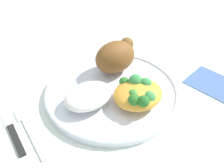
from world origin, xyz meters
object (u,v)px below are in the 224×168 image
object	(u,v)px
rice_pile	(88,96)
napkin	(212,83)
plate	(112,91)
roasted_chicken	(116,56)
fork	(28,129)
knife	(10,126)
mac_cheese_with_broccoli	(138,93)

from	to	relation	value
rice_pile	napkin	bearing A→B (deg)	-19.65
plate	rice_pile	xyz separation A→B (m)	(-0.06, -0.01, 0.03)
roasted_chicken	rice_pile	xyz separation A→B (m)	(-0.11, -0.06, -0.02)
fork	knife	xyz separation A→B (m)	(-0.02, 0.02, 0.00)
roasted_chicken	fork	size ratio (longest dim) A/B	0.75
napkin	roasted_chicken	bearing A→B (deg)	136.20
plate	roasted_chicken	world-z (taller)	roasted_chicken
mac_cheese_with_broccoli	plate	bearing A→B (deg)	104.76
plate	roasted_chicken	distance (m)	0.08
napkin	plate	bearing A→B (deg)	152.85
rice_pile	roasted_chicken	bearing A→B (deg)	27.61
roasted_chicken	plate	bearing A→B (deg)	-133.83
plate	fork	bearing A→B (deg)	176.53
roasted_chicken	mac_cheese_with_broccoli	world-z (taller)	roasted_chicken
mac_cheese_with_broccoli	rice_pile	bearing A→B (deg)	146.32
knife	napkin	size ratio (longest dim) A/B	1.84
mac_cheese_with_broccoli	napkin	distance (m)	0.20
mac_cheese_with_broccoli	knife	xyz separation A→B (m)	(-0.23, 0.10, -0.04)
rice_pile	napkin	world-z (taller)	rice_pile
rice_pile	knife	bearing A→B (deg)	162.70
mac_cheese_with_broccoli	napkin	size ratio (longest dim) A/B	0.98
roasted_chicken	napkin	bearing A→B (deg)	-43.80
rice_pile	mac_cheese_with_broccoli	world-z (taller)	mac_cheese_with_broccoli
plate	fork	xyz separation A→B (m)	(-0.19, 0.01, -0.01)
roasted_chicken	fork	xyz separation A→B (m)	(-0.23, -0.04, -0.05)
rice_pile	fork	xyz separation A→B (m)	(-0.12, 0.02, -0.03)
plate	rice_pile	distance (m)	0.07
fork	knife	distance (m)	0.04
rice_pile	napkin	xyz separation A→B (m)	(0.28, -0.10, -0.03)
plate	napkin	distance (m)	0.24
plate	knife	world-z (taller)	plate
fork	roasted_chicken	bearing A→B (deg)	9.13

